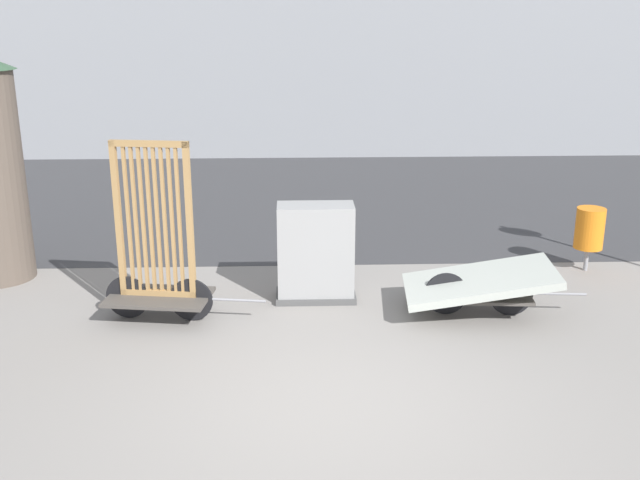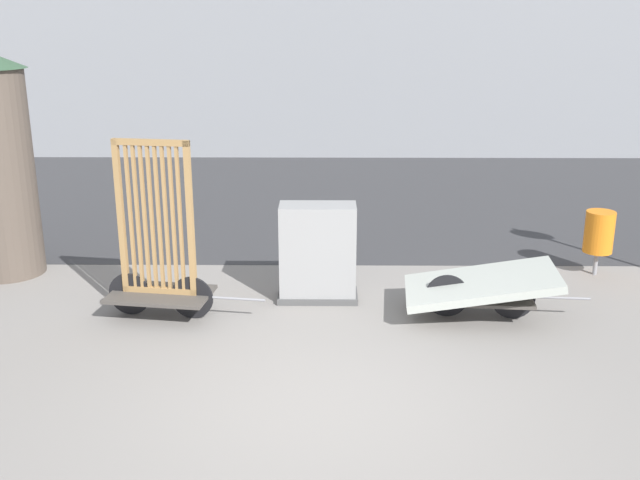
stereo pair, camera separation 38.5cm
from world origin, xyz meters
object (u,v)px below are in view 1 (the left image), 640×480
trash_bin (590,229)px  utility_cabinet (316,256)px  bike_cart_with_mattress (479,284)px  bike_cart_with_bedframe (157,261)px

trash_bin → utility_cabinet: bearing=-166.3°
bike_cart_with_mattress → trash_bin: bearing=43.3°
bike_cart_with_mattress → utility_cabinet: (-1.99, 0.59, 0.19)m
bike_cart_with_bedframe → bike_cart_with_mattress: bearing=8.4°
utility_cabinet → trash_bin: (3.94, 0.96, 0.03)m
utility_cabinet → bike_cart_with_bedframe: bearing=-162.8°
bike_cart_with_bedframe → trash_bin: size_ratio=2.37×
bike_cart_with_bedframe → bike_cart_with_mattress: bike_cart_with_bedframe is taller
bike_cart_with_mattress → trash_bin: size_ratio=2.44×
bike_cart_with_mattress → utility_cabinet: 2.09m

